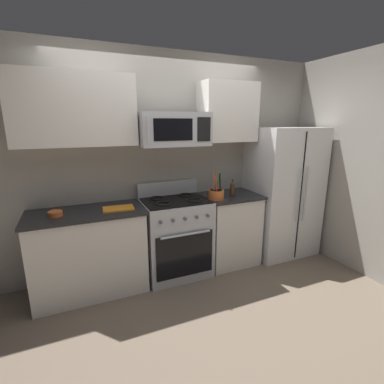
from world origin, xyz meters
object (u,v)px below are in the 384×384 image
object	(u,v)px
refrigerator	(283,192)
microwave	(173,129)
utensil_crock	(216,194)
range_oven	(176,236)
bottle_soy	(232,189)
prep_bowl	(55,213)
cutting_board	(118,208)

from	to	relation	value
refrigerator	microwave	world-z (taller)	microwave
refrigerator	utensil_crock	bearing A→B (deg)	-174.80
range_oven	bottle_soy	size ratio (longest dim) A/B	5.03
bottle_soy	prep_bowl	xyz separation A→B (m)	(-1.96, 0.06, -0.07)
microwave	bottle_soy	xyz separation A→B (m)	(0.70, -0.12, -0.71)
utensil_crock	prep_bowl	distance (m)	1.73
range_oven	microwave	size ratio (longest dim) A/B	1.42
cutting_board	refrigerator	bearing A→B (deg)	0.96
bottle_soy	range_oven	bearing A→B (deg)	172.17
utensil_crock	microwave	bearing A→B (deg)	163.41
refrigerator	utensil_crock	distance (m)	1.10
microwave	cutting_board	world-z (taller)	microwave
refrigerator	utensil_crock	world-z (taller)	refrigerator
microwave	prep_bowl	distance (m)	1.48
range_oven	utensil_crock	bearing A→B (deg)	-13.75
refrigerator	bottle_soy	world-z (taller)	refrigerator
range_oven	refrigerator	world-z (taller)	refrigerator
microwave	utensil_crock	size ratio (longest dim) A/B	2.26
cutting_board	bottle_soy	xyz separation A→B (m)	(1.36, -0.04, 0.09)
bottle_soy	prep_bowl	bearing A→B (deg)	178.26
microwave	prep_bowl	size ratio (longest dim) A/B	5.67
microwave	bottle_soy	distance (m)	1.01
range_oven	cutting_board	bearing A→B (deg)	-175.24
cutting_board	bottle_soy	world-z (taller)	bottle_soy
refrigerator	bottle_soy	bearing A→B (deg)	-174.66
utensil_crock	prep_bowl	xyz separation A→B (m)	(-1.72, 0.08, -0.04)
range_oven	cutting_board	size ratio (longest dim) A/B	3.48
utensil_crock	cutting_board	xyz separation A→B (m)	(-1.13, 0.06, -0.06)
range_oven	cutting_board	world-z (taller)	range_oven
range_oven	prep_bowl	xyz separation A→B (m)	(-1.25, -0.04, 0.46)
prep_bowl	microwave	bearing A→B (deg)	2.87
utensil_crock	cutting_board	bearing A→B (deg)	176.87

